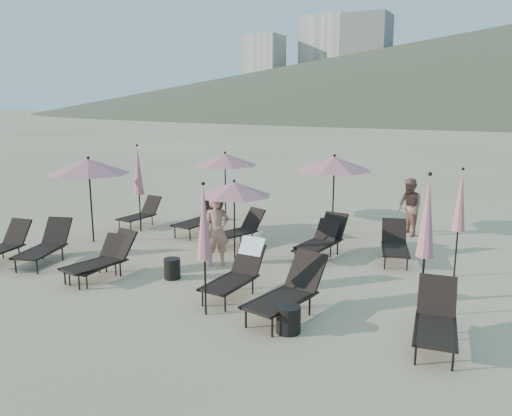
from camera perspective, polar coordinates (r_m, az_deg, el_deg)
The scene contains 27 objects.
ground at distance 10.09m, azimuth -4.53°, elevation -10.22°, with size 800.00×800.00×0.00m, color #D6BA8C.
hotel_skyline at distance 296.71m, azimuth 9.34°, elevation 15.37°, with size 109.00×82.00×55.00m.
lounger_0 at distance 13.09m, azimuth -22.93°, elevation -3.88°, with size 1.18×1.83×0.99m.
lounger_1 at distance 11.58m, azimuth -17.11°, elevation -5.47°, with size 0.90×1.75×0.96m.
lounger_2 at distance 11.62m, azimuth -17.41°, elevation -5.68°, with size 0.70×1.53×0.86m.
lounger_3 at distance 10.09m, azimuth -2.09°, elevation -7.16°, with size 0.66×1.70×1.05m.
lounger_4 at distance 9.10m, azimuth 3.71°, elevation -9.41°, with size 1.00×1.91×1.04m.
lounger_5 at distance 8.56m, azimuth 19.87°, elevation -11.83°, with size 0.86×1.71×0.94m.
lounger_6 at distance 16.21m, azimuth -13.00°, elevation -0.58°, with size 0.64×1.55×0.88m.
lounger_7 at distance 14.94m, azimuth -6.34°, elevation -1.10°, with size 0.81×1.84×1.03m.
lounger_8 at distance 13.72m, azimuth -1.91°, elevation -2.40°, with size 1.11×1.72×0.92m.
lounger_9 at distance 12.76m, azimuth 7.72°, elevation -3.40°, with size 0.85×1.80×1.00m.
lounger_10 at distance 12.57m, azimuth 7.10°, elevation -3.88°, with size 0.74×1.58×0.88m.
lounger_11 at distance 12.73m, azimuth 15.57°, elevation -3.94°, with size 1.03×1.70×0.92m.
lounger_12 at distance 13.62m, azimuth -27.04°, elevation -3.75°, with size 0.91×1.72×0.94m.
umbrella_open_0 at distance 14.36m, azimuth -18.58°, elevation 4.52°, with size 2.24×2.24×2.41m.
umbrella_open_1 at distance 12.12m, azimuth -2.52°, elevation 2.19°, with size 1.86×1.86×2.00m.
umbrella_open_2 at distance 16.38m, azimuth -3.56°, elevation 5.55°, with size 2.13×2.13×2.30m.
umbrella_open_3 at distance 14.62m, azimuth 8.94°, elevation 5.03°, with size 2.22×2.22×2.39m.
umbrella_closed_0 at distance 8.84m, azimuth -5.97°, elevation -1.78°, with size 0.29×0.29×2.46m.
umbrella_closed_1 at distance 11.72m, azimuth 22.31°, elevation 0.70°, with size 0.29×0.29×2.45m.
umbrella_closed_2 at distance 15.31m, azimuth -13.32°, elevation 4.13°, with size 0.31×0.31×2.64m.
umbrella_closed_3 at distance 9.17m, azimuth 18.96°, elevation -1.06°, with size 0.31×0.31×2.64m.
side_table_0 at distance 11.22m, azimuth -9.56°, elevation -6.84°, with size 0.36×0.36×0.45m, color black.
side_table_1 at distance 8.59m, azimuth 3.72°, elevation -12.58°, with size 0.42×0.42×0.46m, color black.
beachgoer_a at distance 11.85m, azimuth -4.51°, elevation -2.62°, with size 0.62×0.40×1.69m, color tan.
beachgoer_b at distance 15.22m, azimuth 17.11°, elevation 0.09°, with size 0.82×0.64×1.70m, color #A06552.
Camera 1 is at (5.15, -7.83, 3.74)m, focal length 35.00 mm.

